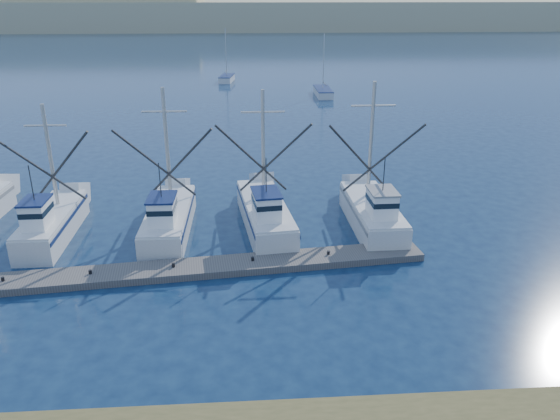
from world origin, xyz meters
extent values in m
plane|color=#0D1E3B|center=(0.00, 0.00, 0.00)|extent=(500.00, 500.00, 0.00)
cube|color=#5D5753|center=(-9.77, 6.32, 0.19)|extent=(27.96, 4.91, 0.37)
cube|color=tan|center=(0.00, 210.00, 5.00)|extent=(360.00, 60.00, 10.00)
cube|color=silver|center=(-16.16, 11.38, 0.72)|extent=(2.18, 7.68, 1.43)
cube|color=white|center=(-16.16, 9.42, 2.18)|extent=(1.24, 1.88, 1.50)
cylinder|color=#B7B2A8|center=(-16.16, 12.69, 4.43)|extent=(0.22, 0.22, 6.01)
cube|color=silver|center=(-9.59, 11.67, 0.69)|extent=(2.43, 8.27, 1.38)
cube|color=white|center=(-9.59, 9.56, 2.13)|extent=(1.37, 2.03, 1.50)
cylinder|color=#B7B2A8|center=(-9.59, 13.07, 4.80)|extent=(0.22, 0.22, 6.84)
cube|color=silver|center=(-3.96, 11.93, 0.74)|extent=(3.34, 8.97, 1.49)
cube|color=white|center=(-3.96, 9.68, 2.24)|extent=(1.59, 2.28, 1.50)
cylinder|color=#B7B2A8|center=(-3.96, 13.42, 4.73)|extent=(0.22, 0.22, 6.49)
cube|color=silver|center=(2.42, 11.52, 0.75)|extent=(2.52, 7.99, 1.49)
cube|color=white|center=(2.42, 9.49, 2.24)|extent=(1.41, 1.96, 1.50)
cylinder|color=#B7B2A8|center=(2.42, 12.88, 4.98)|extent=(0.22, 0.22, 6.96)
cube|color=silver|center=(5.87, 56.45, 0.45)|extent=(2.04, 6.72, 0.90)
cylinder|color=#B7B2A8|center=(5.87, 56.75, 4.50)|extent=(0.12, 0.12, 7.20)
cube|color=silver|center=(-7.55, 69.86, 0.45)|extent=(2.46, 5.28, 0.90)
cylinder|color=#B7B2A8|center=(-7.55, 70.16, 4.50)|extent=(0.12, 0.12, 7.20)
camera|label=1|loc=(-5.10, -18.16, 13.15)|focal=35.00mm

